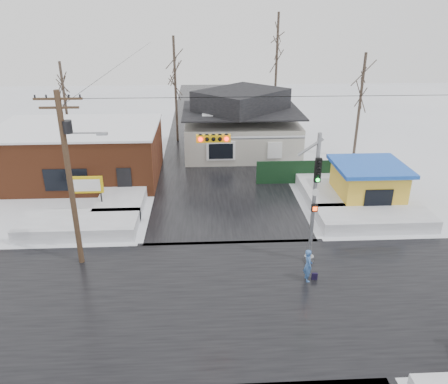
{
  "coord_description": "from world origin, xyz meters",
  "views": [
    {
      "loc": [
        -1.51,
        -16.61,
        12.43
      ],
      "look_at": [
        -0.38,
        5.52,
        3.0
      ],
      "focal_mm": 35.0,
      "sensor_mm": 36.0,
      "label": 1
    }
  ],
  "objects_px": {
    "traffic_signal": "(284,182)",
    "utility_pole": "(70,171)",
    "marquee_sign": "(86,186)",
    "pedestrian": "(308,265)",
    "kiosk": "(367,184)"
  },
  "relations": [
    {
      "from": "traffic_signal",
      "to": "marquee_sign",
      "type": "xyz_separation_m",
      "value": [
        -11.43,
        6.53,
        -2.62
      ]
    },
    {
      "from": "traffic_signal",
      "to": "utility_pole",
      "type": "bearing_deg",
      "value": 177.05
    },
    {
      "from": "kiosk",
      "to": "pedestrian",
      "type": "relative_size",
      "value": 2.71
    },
    {
      "from": "traffic_signal",
      "to": "pedestrian",
      "type": "bearing_deg",
      "value": -58.29
    },
    {
      "from": "traffic_signal",
      "to": "kiosk",
      "type": "distance_m",
      "value": 10.43
    },
    {
      "from": "utility_pole",
      "to": "pedestrian",
      "type": "height_order",
      "value": "utility_pole"
    },
    {
      "from": "traffic_signal",
      "to": "pedestrian",
      "type": "relative_size",
      "value": 4.12
    },
    {
      "from": "marquee_sign",
      "to": "pedestrian",
      "type": "relative_size",
      "value": 1.5
    },
    {
      "from": "utility_pole",
      "to": "marquee_sign",
      "type": "relative_size",
      "value": 3.53
    },
    {
      "from": "utility_pole",
      "to": "pedestrian",
      "type": "bearing_deg",
      "value": -11.14
    },
    {
      "from": "marquee_sign",
      "to": "kiosk",
      "type": "xyz_separation_m",
      "value": [
        18.5,
        0.5,
        -0.46
      ]
    },
    {
      "from": "utility_pole",
      "to": "traffic_signal",
      "type": "bearing_deg",
      "value": -2.95
    },
    {
      "from": "traffic_signal",
      "to": "kiosk",
      "type": "xyz_separation_m",
      "value": [
        7.07,
        7.03,
        -3.08
      ]
    },
    {
      "from": "traffic_signal",
      "to": "pedestrian",
      "type": "xyz_separation_m",
      "value": [
        1.06,
        -1.72,
        -3.69
      ]
    },
    {
      "from": "traffic_signal",
      "to": "utility_pole",
      "type": "distance_m",
      "value": 10.39
    }
  ]
}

